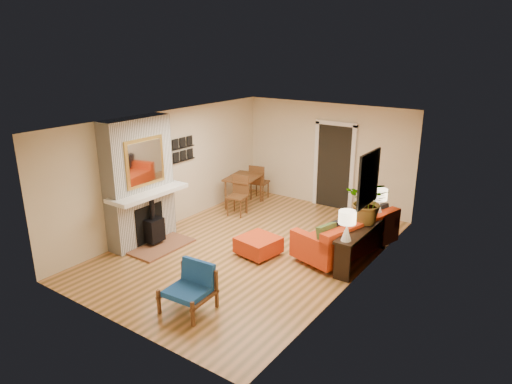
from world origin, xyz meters
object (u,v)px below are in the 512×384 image
lamp_far (379,199)px  sofa (350,236)px  ottoman (258,245)px  console_table (362,234)px  lamp_near (347,222)px  blue_chair (192,285)px  dining_table (246,183)px  houseplant (369,201)px

lamp_far → sofa: bearing=-122.6°
ottoman → console_table: 2.00m
lamp_far → lamp_near: bearing=-90.0°
console_table → blue_chair: bearing=-117.5°
blue_chair → lamp_far: bearing=67.5°
blue_chair → lamp_near: 2.79m
sofa → blue_chair: 3.43m
dining_table → console_table: 3.88m
dining_table → houseplant: bearing=-16.8°
console_table → ottoman: bearing=-154.8°
dining_table → sofa: bearing=-18.2°
sofa → lamp_near: lamp_near is taller
console_table → houseplant: 0.63m
lamp_near → houseplant: bearing=90.6°
ottoman → dining_table: (-1.87, 2.15, 0.41)m
lamp_near → houseplant: (-0.01, 0.97, 0.10)m
blue_chair → lamp_far: size_ratio=1.39×
sofa → lamp_near: (0.34, -0.98, 0.68)m
blue_chair → console_table: (1.55, 2.98, 0.18)m
console_table → lamp_far: size_ratio=3.43×
dining_table → console_table: dining_table is taller
console_table → lamp_near: 0.89m
console_table → lamp_near: lamp_near is taller
dining_table → lamp_near: size_ratio=3.34×
blue_chair → console_table: blue_chair is taller
ottoman → dining_table: 2.88m
lamp_far → dining_table: bearing=171.3°
dining_table → houseplant: houseplant is taller
dining_table → lamp_far: (3.65, -0.56, 0.44)m
ottoman → lamp_near: lamp_near is taller
blue_chair → lamp_near: size_ratio=1.39×
ottoman → lamp_far: 2.54m
ottoman → houseplant: size_ratio=0.93×
blue_chair → houseplant: (1.54, 3.20, 0.77)m
console_table → lamp_far: bearing=90.0°
blue_chair → console_table: bearing=62.5°
sofa → dining_table: dining_table is taller
sofa → blue_chair: sofa is taller
blue_chair → sofa: bearing=69.3°
blue_chair → lamp_far: lamp_far is taller
sofa → console_table: 0.45m
console_table → lamp_far: 0.90m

